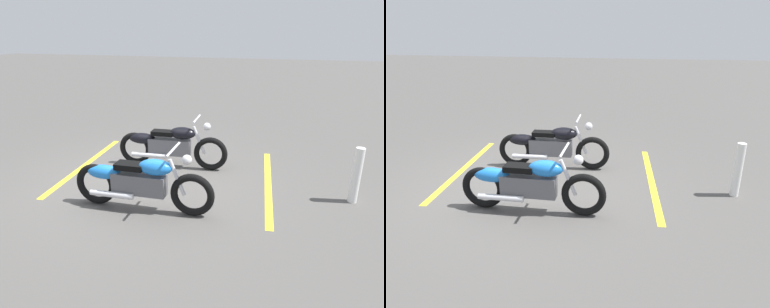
# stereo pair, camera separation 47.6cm
# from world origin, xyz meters

# --- Properties ---
(ground_plane) EXTENTS (60.00, 60.00, 0.00)m
(ground_plane) POSITION_xyz_m (0.00, 0.00, 0.00)
(ground_plane) COLOR #514F4C
(motorcycle_bright_foreground) EXTENTS (2.23, 0.62, 1.04)m
(motorcycle_bright_foreground) POSITION_xyz_m (0.45, -0.90, 0.46)
(motorcycle_bright_foreground) COLOR black
(motorcycle_bright_foreground) RESTS_ON ground
(motorcycle_dark_foreground) EXTENTS (2.23, 0.62, 1.04)m
(motorcycle_dark_foreground) POSITION_xyz_m (0.29, 0.89, 0.46)
(motorcycle_dark_foreground) COLOR black
(motorcycle_dark_foreground) RESTS_ON ground
(bollard_post) EXTENTS (0.14, 0.14, 0.92)m
(bollard_post) POSITION_xyz_m (3.64, 0.28, 0.46)
(bollard_post) COLOR white
(bollard_post) RESTS_ON ground
(parking_stripe_near) EXTENTS (0.42, 3.20, 0.01)m
(parking_stripe_near) POSITION_xyz_m (-1.41, 0.49, 0.00)
(parking_stripe_near) COLOR yellow
(parking_stripe_near) RESTS_ON ground
(parking_stripe_mid) EXTENTS (0.42, 3.20, 0.01)m
(parking_stripe_mid) POSITION_xyz_m (2.28, 0.62, 0.00)
(parking_stripe_mid) COLOR yellow
(parking_stripe_mid) RESTS_ON ground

